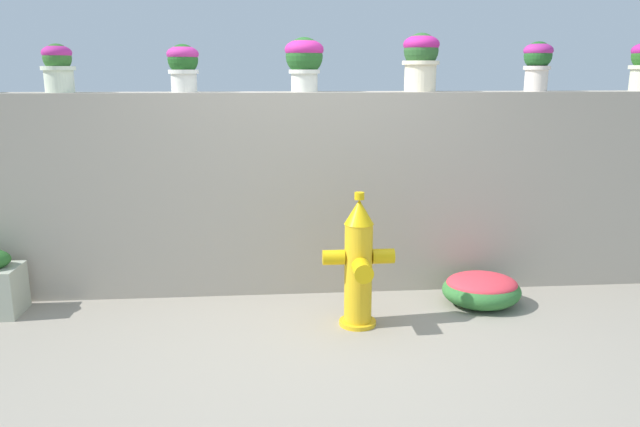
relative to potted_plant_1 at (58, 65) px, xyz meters
The scene contains 9 objects.
ground_plane 2.86m from the potted_plant_1, 31.68° to the right, with size 24.00×24.00×0.00m, color gray.
stone_wall 2.13m from the potted_plant_1, ahead, with size 6.36×0.35×1.62m, color #A19889.
potted_plant_1 is the anchor object (origin of this frame).
potted_plant_2 0.93m from the potted_plant_1, ahead, with size 0.24×0.24×0.36m.
potted_plant_3 1.87m from the potted_plant_1, ahead, with size 0.31×0.31×0.42m.
potted_plant_4 2.79m from the potted_plant_1, ahead, with size 0.30×0.30×0.46m.
potted_plant_5 3.74m from the potted_plant_1, ahead, with size 0.23×0.23×0.39m.
fire_hydrant 2.71m from the potted_plant_1, 20.63° to the right, with size 0.51×0.40×0.97m.
flower_bush_left 3.66m from the potted_plant_1, ahead, with size 0.61×0.55×0.26m.
Camera 1 is at (-0.30, -3.70, 1.77)m, focal length 34.09 mm.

